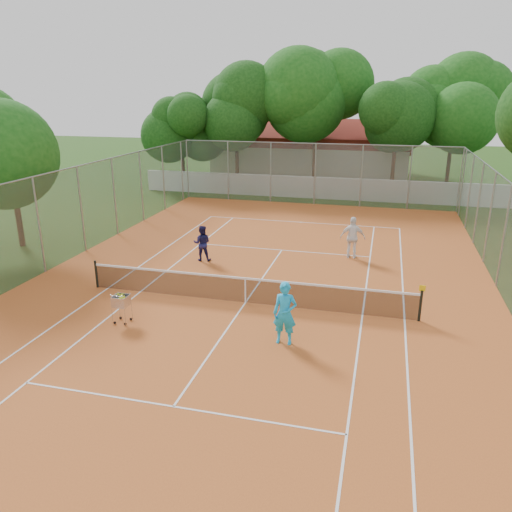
% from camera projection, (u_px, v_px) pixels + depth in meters
% --- Properties ---
extents(ground, '(120.00, 120.00, 0.00)m').
position_uv_depth(ground, '(246.00, 303.00, 17.85)').
color(ground, '#1D3C10').
rests_on(ground, ground).
extents(court_pad, '(18.00, 34.00, 0.02)m').
position_uv_depth(court_pad, '(245.00, 303.00, 17.84)').
color(court_pad, '#BD5C24').
rests_on(court_pad, ground).
extents(court_lines, '(10.98, 23.78, 0.01)m').
position_uv_depth(court_lines, '(245.00, 303.00, 17.84)').
color(court_lines, white).
rests_on(court_lines, court_pad).
extents(tennis_net, '(11.88, 0.10, 0.98)m').
position_uv_depth(tennis_net, '(245.00, 290.00, 17.69)').
color(tennis_net, black).
rests_on(tennis_net, court_pad).
extents(perimeter_fence, '(18.00, 34.00, 4.00)m').
position_uv_depth(perimeter_fence, '(245.00, 250.00, 17.22)').
color(perimeter_fence, slate).
rests_on(perimeter_fence, ground).
extents(boundary_wall, '(26.00, 0.30, 1.50)m').
position_uv_depth(boundary_wall, '(318.00, 188.00, 35.07)').
color(boundary_wall, white).
rests_on(boundary_wall, ground).
extents(clubhouse, '(16.40, 9.00, 4.40)m').
position_uv_depth(clubhouse, '(312.00, 150.00, 44.28)').
color(clubhouse, beige).
rests_on(clubhouse, ground).
extents(tropical_trees, '(29.00, 19.00, 10.00)m').
position_uv_depth(tropical_trees, '(326.00, 123.00, 36.49)').
color(tropical_trees, '#0F380E').
rests_on(tropical_trees, ground).
extents(player_near, '(0.71, 0.47, 1.93)m').
position_uv_depth(player_near, '(285.00, 313.00, 14.71)').
color(player_near, '#1BA8E5').
rests_on(player_near, court_pad).
extents(player_far_left, '(0.88, 0.75, 1.59)m').
position_uv_depth(player_far_left, '(202.00, 243.00, 22.07)').
color(player_far_left, '#181848').
rests_on(player_far_left, court_pad).
extents(player_far_right, '(1.12, 0.48, 1.90)m').
position_uv_depth(player_far_right, '(353.00, 238.00, 22.37)').
color(player_far_right, white).
rests_on(player_far_right, court_pad).
extents(ball_hopper, '(0.56, 0.56, 1.03)m').
position_uv_depth(ball_hopper, '(122.00, 308.00, 16.16)').
color(ball_hopper, silver).
rests_on(ball_hopper, court_pad).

